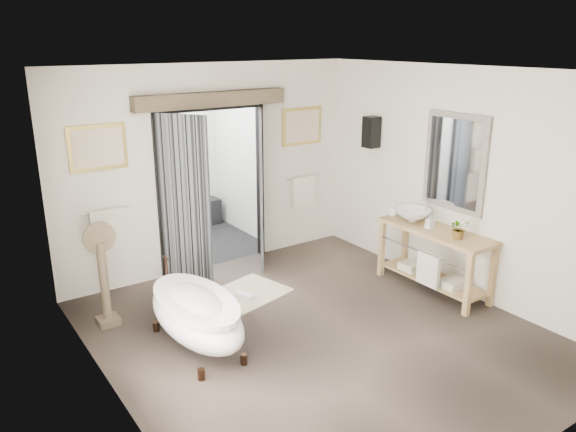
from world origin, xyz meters
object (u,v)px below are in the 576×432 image
object	(u,v)px
basin	(413,215)
rug	(241,296)
clawfoot_tub	(196,314)
vanity	(434,255)

from	to	relation	value
basin	rug	bearing A→B (deg)	167.85
rug	basin	distance (m)	2.52
clawfoot_tub	basin	bearing A→B (deg)	-0.68
rug	basin	xyz separation A→B (m)	(2.18, -0.85, 0.93)
vanity	basin	world-z (taller)	basin
rug	vanity	bearing A→B (deg)	-30.24
rug	basin	world-z (taller)	basin
clawfoot_tub	vanity	size ratio (longest dim) A/B	1.03
clawfoot_tub	basin	size ratio (longest dim) A/B	3.35
clawfoot_tub	vanity	distance (m)	3.23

